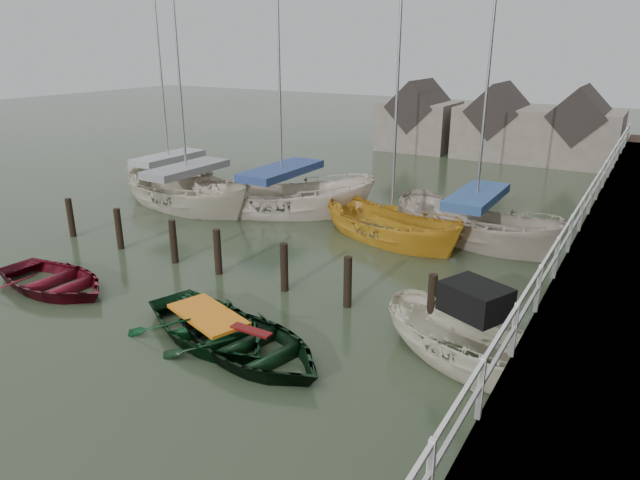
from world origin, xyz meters
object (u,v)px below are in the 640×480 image
Objects in this scene: motorboat at (467,362)px; sailboat_c at (391,239)px; rowboat_dkgreen at (252,356)px; sailboat_a at (189,206)px; rowboat_red at (55,289)px; sailboat_d at (473,237)px; sailboat_e at (171,188)px; sailboat_b at (282,210)px; rowboat_green at (210,338)px.

sailboat_c is (-4.86, 6.84, -0.08)m from motorboat.
sailboat_a is at bearing 63.03° from rowboat_dkgreen.
sailboat_a reaches higher than rowboat_red.
sailboat_a is 0.91× the size of sailboat_d.
sailboat_e is at bearing 65.45° from sailboat_a.
rowboat_red is at bearing 161.04° from sailboat_d.
sailboat_b is at bearing -75.46° from sailboat_e.
rowboat_dkgreen is 0.33× the size of sailboat_d.
sailboat_d reaches higher than rowboat_red.
rowboat_dkgreen is 0.36× the size of sailboat_a.
sailboat_a is 0.90× the size of sailboat_b.
rowboat_dkgreen is at bearing -173.79° from sailboat_b.
motorboat is 0.38× the size of sailboat_b.
motorboat reaches higher than rowboat_red.
sailboat_b is at bearing 76.36° from motorboat.
sailboat_d is (1.85, 10.41, 0.06)m from rowboat_dkgreen.
rowboat_red is 0.41× the size of sailboat_c.
sailboat_b is at bearing 44.84° from rowboat_dkgreen.
rowboat_red is 0.32× the size of sailboat_b.
sailboat_b is (3.80, 1.43, 0.00)m from sailboat_a.
rowboat_dkgreen is at bearing 140.02° from motorboat.
sailboat_a is at bearing 113.01° from sailboat_c.
sailboat_a reaches higher than motorboat.
rowboat_green is at bearing -114.19° from sailboat_e.
motorboat is (4.21, 2.09, 0.09)m from rowboat_dkgreen.
sailboat_d is 1.20× the size of sailboat_e.
sailboat_b is 1.30× the size of sailboat_c.
sailboat_d is (2.51, 1.48, 0.05)m from sailboat_c.
sailboat_e is at bearing 64.77° from rowboat_dkgreen.
sailboat_b is at bearing 43.57° from rowboat_green.
sailboat_e is (-14.37, -0.29, -0.00)m from sailboat_d.
sailboat_a is 9.05m from sailboat_c.
rowboat_green is 0.40× the size of sailboat_e.
rowboat_green is 1.00× the size of rowboat_dkgreen.
motorboat is 12.68m from sailboat_b.
sailboat_e reaches higher than rowboat_green.
sailboat_c is at bearing 142.07° from sailboat_d.
sailboat_c is at bearing 17.93° from rowboat_dkgreen.
sailboat_d is at bearing 39.37° from motorboat.
rowboat_dkgreen is 12.78m from sailboat_a.
sailboat_b is 6.64m from sailboat_e.
sailboat_c is 0.78× the size of sailboat_d.
sailboat_e is (-6.63, 0.36, 0.00)m from sailboat_b.
rowboat_dkgreen is at bearing -78.30° from rowboat_green.
motorboat is at bearing -125.35° from sailboat_c.
sailboat_c is (0.74, 8.77, 0.01)m from rowboat_green.
rowboat_red is at bearing -154.27° from sailboat_a.
rowboat_dkgreen is 0.40× the size of sailboat_e.
sailboat_b reaches higher than motorboat.
sailboat_d is 14.37m from sailboat_e.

